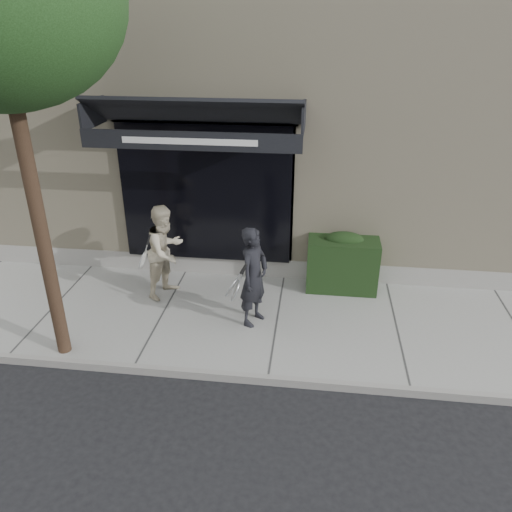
# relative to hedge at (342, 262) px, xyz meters

# --- Properties ---
(ground) EXTENTS (80.00, 80.00, 0.00)m
(ground) POSITION_rel_hedge_xyz_m (-1.10, -1.25, -0.66)
(ground) COLOR black
(ground) RESTS_ON ground
(sidewalk) EXTENTS (20.00, 3.00, 0.12)m
(sidewalk) POSITION_rel_hedge_xyz_m (-1.10, -1.25, -0.60)
(sidewalk) COLOR gray
(sidewalk) RESTS_ON ground
(curb) EXTENTS (20.00, 0.10, 0.14)m
(curb) POSITION_rel_hedge_xyz_m (-1.10, -2.80, -0.59)
(curb) COLOR gray
(curb) RESTS_ON ground
(building_facade) EXTENTS (14.30, 8.04, 5.64)m
(building_facade) POSITION_rel_hedge_xyz_m (-1.11, 3.71, 2.08)
(building_facade) COLOR beige
(building_facade) RESTS_ON ground
(hedge) EXTENTS (1.30, 0.70, 1.14)m
(hedge) POSITION_rel_hedge_xyz_m (0.00, 0.00, 0.00)
(hedge) COLOR black
(hedge) RESTS_ON sidewalk
(pedestrian_front) EXTENTS (0.75, 0.81, 1.71)m
(pedestrian_front) POSITION_rel_hedge_xyz_m (-1.49, -1.38, 0.31)
(pedestrian_front) COLOR black
(pedestrian_front) RESTS_ON sidewalk
(pedestrian_back) EXTENTS (0.95, 1.04, 1.73)m
(pedestrian_back) POSITION_rel_hedge_xyz_m (-3.19, -0.62, 0.33)
(pedestrian_back) COLOR beige
(pedestrian_back) RESTS_ON sidewalk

